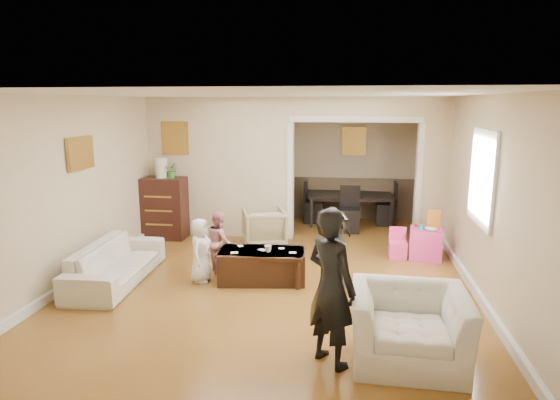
% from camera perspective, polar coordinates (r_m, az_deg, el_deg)
% --- Properties ---
extents(floor, '(7.00, 7.00, 0.00)m').
position_cam_1_polar(floor, '(7.21, -0.24, -8.52)').
color(floor, '#A3702A').
rests_on(floor, ground).
extents(partition_left, '(2.75, 0.18, 2.60)m').
position_cam_1_polar(partition_left, '(8.90, -7.25, 3.91)').
color(partition_left, beige).
rests_on(partition_left, ground).
extents(partition_right, '(0.55, 0.18, 2.60)m').
position_cam_1_polar(partition_right, '(8.69, 18.03, 3.24)').
color(partition_right, beige).
rests_on(partition_right, ground).
extents(partition_header, '(2.22, 0.18, 0.35)m').
position_cam_1_polar(partition_header, '(8.49, 9.16, 11.10)').
color(partition_header, beige).
rests_on(partition_header, partition_right).
extents(window_pane, '(0.03, 0.95, 1.10)m').
position_cam_1_polar(window_pane, '(6.58, 23.41, 2.50)').
color(window_pane, white).
rests_on(window_pane, ground).
extents(framed_art_partition, '(0.45, 0.03, 0.55)m').
position_cam_1_polar(framed_art_partition, '(9.01, -12.62, 7.33)').
color(framed_art_partition, brown).
rests_on(framed_art_partition, partition_left).
extents(framed_art_sofa_wall, '(0.03, 0.55, 0.40)m').
position_cam_1_polar(framed_art_sofa_wall, '(7.18, -23.05, 5.24)').
color(framed_art_sofa_wall, brown).
extents(framed_art_alcove, '(0.45, 0.03, 0.55)m').
position_cam_1_polar(framed_art_alcove, '(10.16, 8.96, 7.08)').
color(framed_art_alcove, brown).
extents(sofa, '(0.85, 1.95, 0.56)m').
position_cam_1_polar(sofa, '(7.08, -19.24, -7.18)').
color(sofa, beige).
rests_on(sofa, ground).
extents(armchair_back, '(0.91, 0.92, 0.67)m').
position_cam_1_polar(armchair_back, '(8.31, -1.94, -3.36)').
color(armchair_back, tan).
rests_on(armchair_back, ground).
extents(armchair_front, '(1.12, 0.98, 0.71)m').
position_cam_1_polar(armchair_front, '(4.89, 15.32, -14.60)').
color(armchair_front, beige).
rests_on(armchair_front, ground).
extents(dresser, '(0.83, 0.47, 1.14)m').
position_cam_1_polar(dresser, '(9.03, -13.93, -0.94)').
color(dresser, '#371410').
rests_on(dresser, ground).
extents(table_lamp, '(0.22, 0.22, 0.36)m').
position_cam_1_polar(table_lamp, '(8.90, -14.17, 3.79)').
color(table_lamp, '#F8E2CA').
rests_on(table_lamp, dresser).
extents(potted_plant, '(0.25, 0.22, 0.28)m').
position_cam_1_polar(potted_plant, '(8.83, -12.96, 3.53)').
color(potted_plant, '#3A6E31').
rests_on(potted_plant, dresser).
extents(coffee_table, '(1.28, 0.77, 0.45)m').
position_cam_1_polar(coffee_table, '(6.75, -2.22, -7.94)').
color(coffee_table, '#341E10').
rests_on(coffee_table, ground).
extents(coffee_cup, '(0.11, 0.11, 0.09)m').
position_cam_1_polar(coffee_cup, '(6.59, -1.46, -5.91)').
color(coffee_cup, white).
rests_on(coffee_cup, coffee_table).
extents(play_table, '(0.56, 0.56, 0.48)m').
position_cam_1_polar(play_table, '(8.06, 17.24, -5.06)').
color(play_table, '#F340A1').
rests_on(play_table, ground).
extents(cereal_box, '(0.21, 0.09, 0.30)m').
position_cam_1_polar(cereal_box, '(8.07, 18.14, -2.20)').
color(cereal_box, gold).
rests_on(cereal_box, play_table).
extents(cyan_cup, '(0.08, 0.08, 0.08)m').
position_cam_1_polar(cyan_cup, '(7.92, 16.70, -3.19)').
color(cyan_cup, '#23ABAF').
rests_on(cyan_cup, play_table).
extents(toy_block, '(0.09, 0.08, 0.05)m').
position_cam_1_polar(toy_block, '(8.08, 16.39, -2.98)').
color(toy_block, red).
rests_on(toy_block, play_table).
extents(play_bowl, '(0.22, 0.22, 0.05)m').
position_cam_1_polar(play_bowl, '(7.88, 17.84, -3.46)').
color(play_bowl, silver).
rests_on(play_bowl, play_table).
extents(dining_table, '(1.88, 1.18, 0.63)m').
position_cam_1_polar(dining_table, '(9.96, 8.43, -1.06)').
color(dining_table, black).
rests_on(dining_table, ground).
extents(adult_person, '(0.67, 0.66, 1.56)m').
position_cam_1_polar(adult_person, '(4.54, 6.23, -10.46)').
color(adult_person, black).
rests_on(adult_person, ground).
extents(child_kneel_a, '(0.31, 0.46, 0.92)m').
position_cam_1_polar(child_kneel_a, '(6.74, -9.63, -6.03)').
color(child_kneel_a, white).
rests_on(child_kneel_a, ground).
extents(child_kneel_b, '(0.52, 0.56, 0.92)m').
position_cam_1_polar(child_kneel_b, '(7.11, -7.35, -5.00)').
color(child_kneel_b, '#D38487').
rests_on(child_kneel_b, ground).
extents(child_toddler, '(0.52, 0.54, 0.90)m').
position_cam_1_polar(child_toddler, '(7.28, 7.05, -4.66)').
color(child_toddler, black).
rests_on(child_toddler, ground).
extents(craft_papers, '(0.91, 0.43, 0.00)m').
position_cam_1_polar(craft_papers, '(6.68, -2.31, -6.09)').
color(craft_papers, white).
rests_on(craft_papers, coffee_table).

